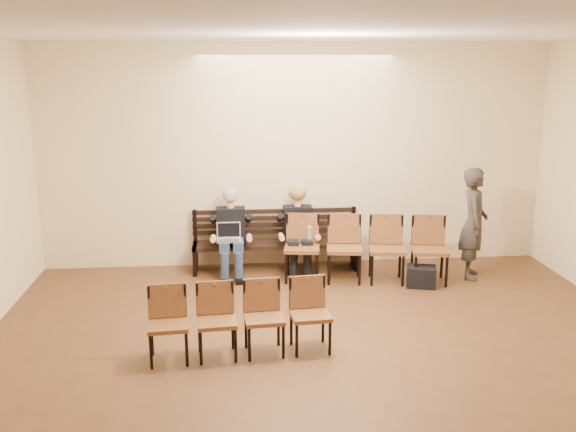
% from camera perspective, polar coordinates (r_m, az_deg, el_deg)
% --- Properties ---
extents(room_walls, '(8.02, 10.01, 3.51)m').
position_cam_1_polar(room_walls, '(5.89, 4.89, 6.81)').
color(room_walls, beige).
rests_on(room_walls, ground).
extents(bench, '(2.60, 0.90, 0.45)m').
position_cam_1_polar(bench, '(10.11, -1.07, -3.57)').
color(bench, black).
rests_on(bench, ground).
extents(seated_man, '(0.54, 0.75, 1.30)m').
position_cam_1_polar(seated_man, '(9.85, -5.08, -1.50)').
color(seated_man, black).
rests_on(seated_man, ground).
extents(seated_woman, '(0.55, 0.76, 1.27)m').
position_cam_1_polar(seated_woman, '(9.91, 0.91, -1.46)').
color(seated_woman, black).
rests_on(seated_woman, ground).
extents(laptop, '(0.42, 0.36, 0.26)m').
position_cam_1_polar(laptop, '(9.66, -5.27, -2.25)').
color(laptop, silver).
rests_on(laptop, bench).
extents(water_bottle, '(0.08, 0.08, 0.22)m').
position_cam_1_polar(water_bottle, '(9.69, 1.91, -2.28)').
color(water_bottle, silver).
rests_on(water_bottle, bench).
extents(bag, '(0.47, 0.38, 0.30)m').
position_cam_1_polar(bag, '(9.60, 11.75, -5.29)').
color(bag, black).
rests_on(bag, ground).
extents(passerby, '(0.66, 0.82, 1.94)m').
position_cam_1_polar(passerby, '(9.98, 16.22, 0.09)').
color(passerby, '#342F2A').
rests_on(passerby, ground).
extents(chair_row_front, '(2.46, 0.89, 0.99)m').
position_cam_1_polar(chair_row_front, '(9.59, 6.91, -2.96)').
color(chair_row_front, brown).
rests_on(chair_row_front, ground).
extents(chair_row_back, '(2.06, 0.63, 0.83)m').
position_cam_1_polar(chair_row_back, '(7.24, -4.24, -9.24)').
color(chair_row_back, brown).
rests_on(chair_row_back, ground).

